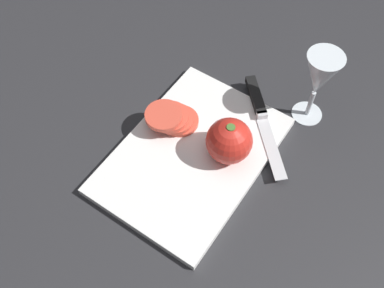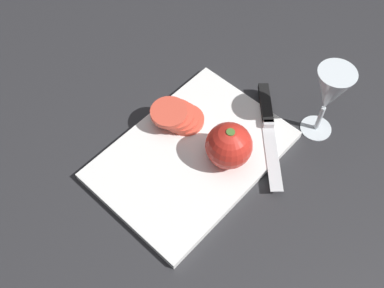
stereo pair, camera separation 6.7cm
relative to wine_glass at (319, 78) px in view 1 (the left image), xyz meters
The scene contains 6 objects.
ground_plane 0.27m from the wine_glass, 38.93° to the right, with size 3.00×3.00×0.00m, color #28282B.
cutting_board 0.27m from the wine_glass, 31.87° to the right, with size 0.36×0.25×0.02m.
wine_glass is the anchor object (origin of this frame).
whole_tomato 0.20m from the wine_glass, 23.51° to the right, with size 0.08×0.08×0.09m.
knife 0.13m from the wine_glass, 56.95° to the right, with size 0.19×0.18×0.01m.
tomato_slice_stack_near 0.28m from the wine_glass, 48.19° to the right, with size 0.09×0.09×0.04m.
Camera 1 is at (0.39, 0.27, 0.72)m, focal length 42.00 mm.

